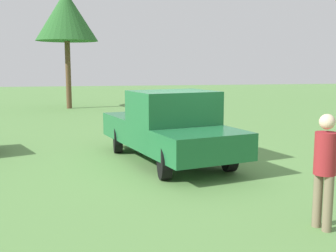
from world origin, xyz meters
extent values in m
plane|color=#5B8C47|center=(0.00, 0.00, 0.00)|extent=(80.00, 80.00, 0.00)
cylinder|color=black|center=(1.60, 1.34, 0.38)|extent=(0.76, 0.22, 0.76)
cylinder|color=black|center=(2.01, -0.25, 0.38)|extent=(0.76, 0.22, 0.76)
cylinder|color=black|center=(-1.38, 0.57, 0.38)|extent=(0.76, 0.22, 0.76)
cylinder|color=black|center=(-0.97, -1.02, 0.38)|extent=(0.76, 0.22, 0.76)
cube|color=#1E6638|center=(1.71, 0.52, 0.72)|extent=(2.34, 2.36, 0.64)
cube|color=#1E6638|center=(0.04, 0.09, 1.10)|extent=(1.97, 2.26, 1.40)
cube|color=slate|center=(0.04, 0.09, 1.54)|extent=(1.71, 2.05, 0.48)
cube|color=#1E6638|center=(-0.90, -0.15, 0.70)|extent=(2.72, 2.45, 0.60)
cube|color=silver|center=(2.58, 0.74, 0.46)|extent=(0.58, 1.83, 0.16)
cylinder|color=#7A6B51|center=(-4.62, -1.25, 0.42)|extent=(0.14, 0.14, 0.84)
cylinder|color=#7A6B51|center=(-4.42, -1.20, 0.42)|extent=(0.14, 0.14, 0.84)
cylinder|color=maroon|center=(-4.52, -1.23, 1.15)|extent=(0.39, 0.39, 0.63)
sphere|color=beige|center=(-4.52, -1.23, 1.62)|extent=(0.23, 0.23, 0.23)
cylinder|color=brown|center=(14.27, 3.12, 1.88)|extent=(0.29, 0.29, 3.75)
cone|color=#286028|center=(14.27, 3.12, 5.11)|extent=(3.41, 3.41, 2.71)
camera|label=1|loc=(-9.92, 2.17, 2.42)|focal=44.65mm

